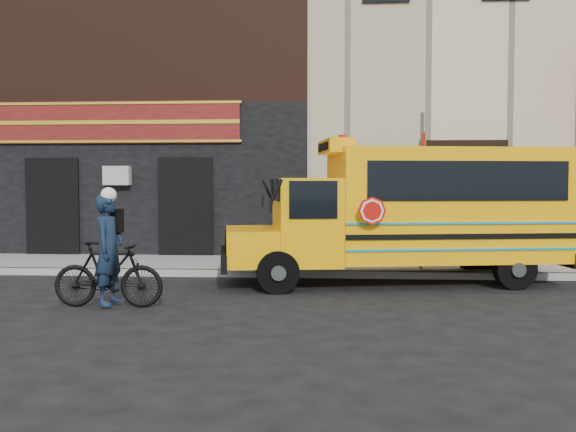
% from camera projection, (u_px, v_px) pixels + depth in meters
% --- Properties ---
extents(ground, '(120.00, 120.00, 0.00)m').
position_uv_depth(ground, '(295.00, 299.00, 11.37)').
color(ground, black).
rests_on(ground, ground).
extents(curb, '(40.00, 0.20, 0.15)m').
position_uv_depth(curb, '(302.00, 274.00, 13.95)').
color(curb, '#989792').
rests_on(curb, ground).
extents(sidewalk, '(40.00, 3.00, 0.15)m').
position_uv_depth(sidewalk, '(305.00, 265.00, 15.45)').
color(sidewalk, slate).
rests_on(sidewalk, ground).
extents(building, '(20.00, 10.70, 12.00)m').
position_uv_depth(building, '(312.00, 61.00, 21.47)').
color(building, beige).
rests_on(building, sidewalk).
extents(school_bus, '(7.16, 3.24, 2.92)m').
position_uv_depth(school_bus, '(412.00, 210.00, 13.09)').
color(school_bus, black).
rests_on(school_bus, ground).
extents(sign_pole, '(0.09, 0.31, 3.60)m').
position_uv_depth(sign_pole, '(422.00, 187.00, 14.12)').
color(sign_pole, '#444D46').
rests_on(sign_pole, ground).
extents(bicycle, '(1.84, 0.54, 1.10)m').
position_uv_depth(bicycle, '(108.00, 274.00, 10.59)').
color(bicycle, black).
rests_on(bicycle, ground).
extents(cyclist, '(0.52, 0.72, 1.83)m').
position_uv_depth(cyclist, '(109.00, 252.00, 10.59)').
color(cyclist, '#111E33').
rests_on(cyclist, ground).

